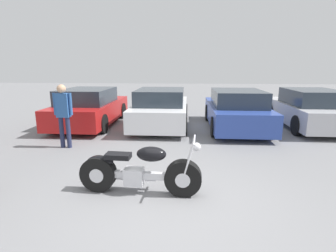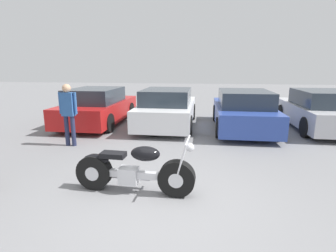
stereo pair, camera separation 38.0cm
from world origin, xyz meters
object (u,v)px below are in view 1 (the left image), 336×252
Objects in this scene: parked_car_white at (161,109)px; parked_car_silver at (309,109)px; motorcycle at (138,171)px; parked_car_blue at (236,110)px; person_standing at (63,111)px; parked_car_red at (90,108)px.

parked_car_white is 1.00× the size of parked_car_silver.
parked_car_blue reaches higher than motorcycle.
parked_car_white is at bearing 50.30° from person_standing.
parked_car_blue is at bearing -170.97° from parked_car_silver.
parked_car_red and parked_car_silver have the same top height.
parked_car_blue is (2.72, -0.20, 0.00)m from parked_car_white.
person_standing is at bearing -158.38° from parked_car_silver.
parked_car_red and parked_car_white have the same top height.
motorcycle is 0.51× the size of parked_car_blue.
parked_car_silver is 8.43m from person_standing.
parked_car_blue and parked_car_silver have the same top height.
parked_car_red is 1.00× the size of parked_car_white.
person_standing is at bearing -129.70° from parked_car_white.
person_standing is (0.34, -2.86, 0.38)m from parked_car_red.
parked_car_blue is 2.46× the size of person_standing.
person_standing reaches higher than parked_car_red.
motorcycle is 0.51× the size of parked_car_red.
motorcycle is 5.37m from parked_car_white.
parked_car_red is 1.00× the size of parked_car_silver.
parked_car_white and parked_car_silver have the same top height.
parked_car_blue is (5.44, -0.19, 0.00)m from parked_car_red.
parked_car_red is 8.17m from parked_car_silver.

